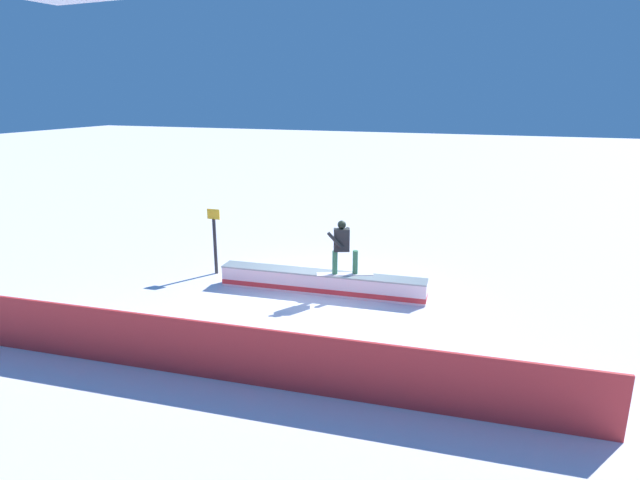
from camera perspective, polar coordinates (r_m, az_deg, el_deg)
name	(u,v)px	position (r m, az deg, el deg)	size (l,w,h in m)	color
ground_plane	(321,293)	(14.46, 0.14, -5.66)	(120.00, 120.00, 0.00)	white
grind_box	(321,283)	(14.37, 0.14, -4.66)	(5.65, 1.00, 0.59)	white
snowboarder	(343,246)	(13.86, 2.43, -0.60)	(1.49, 0.83, 1.46)	silver
safety_fence	(230,353)	(10.18, -9.61, -11.88)	(13.23, 0.06, 1.15)	red
trail_marker	(215,239)	(15.97, -11.21, 0.07)	(0.40, 0.10, 1.96)	#262628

